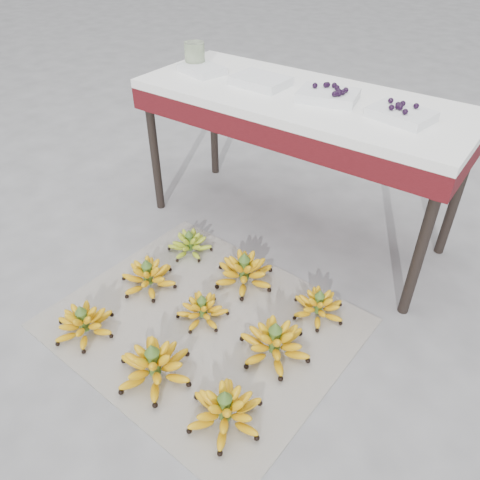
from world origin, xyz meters
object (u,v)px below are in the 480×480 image
Objects in this scene: newspaper_mat at (203,323)px; bunch_mid_right at (275,343)px; bunch_front_center at (154,366)px; bunch_front_right at (225,410)px; bunch_back_left at (190,244)px; bunch_mid_center at (202,310)px; tray_far_right at (401,114)px; glass_jar at (195,55)px; bunch_back_right at (318,306)px; bunch_back_center at (244,272)px; bunch_front_left at (84,323)px; tray_far_left at (202,69)px; vendor_table at (300,112)px; tray_right at (329,95)px; tray_left at (261,81)px; bunch_mid_left at (148,277)px.

newspaper_mat is 0.36m from bunch_mid_right.
bunch_front_right is at bearing -4.95° from bunch_front_center.
bunch_front_center is 0.81m from bunch_back_left.
bunch_mid_center is 0.37m from bunch_mid_right.
glass_jar is (-1.16, 0.03, 0.05)m from tray_far_right.
bunch_back_center is at bearing -164.17° from bunch_back_right.
bunch_front_left is at bearing -74.59° from glass_jar.
tray_far_left is (-0.62, 0.82, 0.75)m from bunch_mid_center.
bunch_back_center is at bearing -84.60° from vendor_table.
bunch_back_left is at bearing -132.43° from tray_right.
bunch_front_center is at bearing -75.39° from tray_left.
bunch_back_right reaches higher than newspaper_mat.
glass_jar reaches higher than vendor_table.
bunch_back_center is 1.05× the size of bunch_back_right.
newspaper_mat is at bearing 53.24° from bunch_front_left.
tray_left is at bearing 108.18° from newspaper_mat.
glass_jar is (-1.12, 0.53, 0.80)m from bunch_back_right.
bunch_front_right is at bearing -61.08° from tray_left.
bunch_mid_left is 1.04× the size of bunch_back_right.
bunch_mid_left reaches higher than bunch_front_left.
bunch_back_left is 1.05× the size of bunch_back_right.
bunch_mid_right is 1.58m from glass_jar.
newspaper_mat is at bearing -67.48° from bunch_back_left.
tray_far_right is at bearing -2.36° from vendor_table.
glass_jar is at bearing 168.24° from bunch_back_right.
glass_jar is at bearing 119.62° from bunch_mid_left.
bunch_front_right is 0.68m from bunch_back_right.
bunch_front_right is 0.96× the size of bunch_mid_right.
bunch_back_center reaches higher than bunch_back_left.
bunch_front_right is 0.53m from bunch_mid_center.
newspaper_mat is 3.97× the size of bunch_front_right.
bunch_back_center is at bearing 91.05° from newspaper_mat.
bunch_back_right is 0.95m from vendor_table.
vendor_table is (0.31, 0.84, 0.63)m from bunch_mid_left.
bunch_mid_right is 0.46m from bunch_back_center.
tray_far_right is at bearing 99.29° from bunch_back_right.
bunch_back_right is at bearing 29.05° from bunch_mid_left.
bunch_front_right is 1.03× the size of bunch_back_left.
tray_far_right is 1.16m from glass_jar.
vendor_table is at bearing 76.93° from bunch_mid_center.
tray_left is at bearing -178.41° from tray_right.
bunch_back_right is at bearing -59.34° from tray_right.
bunch_mid_center is 1.28m from tray_far_left.
tray_right reaches higher than bunch_mid_left.
bunch_front_right reaches higher than bunch_back_right.
bunch_front_center is at bearing 12.65° from bunch_front_left.
bunch_back_center is at bearing 46.16° from bunch_mid_left.
bunch_back_center is (0.01, 0.31, 0.01)m from bunch_mid_center.
bunch_mid_right is at bearing 99.55° from bunch_front_right.
bunch_mid_left is at bearing -111.97° from bunch_back_left.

